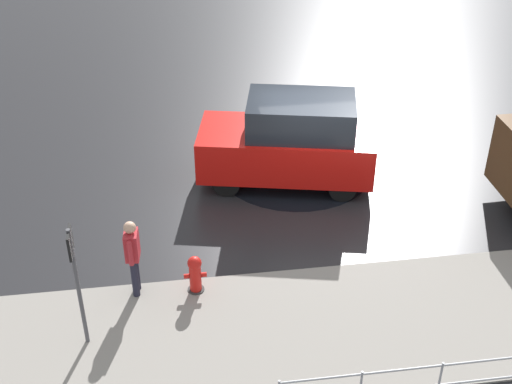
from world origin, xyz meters
TOP-DOWN VIEW (x-y plane):
  - ground_plane at (0.00, 0.00)m, footprint 60.00×60.00m
  - kerb_strip at (0.00, 4.20)m, footprint 24.00×3.20m
  - moving_hatchback at (0.61, -0.66)m, footprint 4.17×2.50m
  - fire_hydrant at (3.02, 2.92)m, footprint 0.42×0.31m
  - pedestrian at (4.10, 2.82)m, footprint 0.27×0.57m
  - metal_railing at (-1.02, 6.19)m, footprint 6.11×0.04m
  - sign_post at (4.94, 3.98)m, footprint 0.07×0.44m
  - puddle_patch at (0.40, -1.13)m, footprint 3.63×3.63m

SIDE VIEW (x-z plane):
  - ground_plane at x=0.00m, z-range 0.00..0.00m
  - puddle_patch at x=0.40m, z-range 0.00..0.01m
  - kerb_strip at x=0.00m, z-range 0.00..0.04m
  - fire_hydrant at x=3.02m, z-range 0.00..0.80m
  - metal_railing at x=-1.02m, z-range 0.17..1.22m
  - pedestrian at x=4.10m, z-range 0.15..1.77m
  - moving_hatchback at x=0.61m, z-range 0.00..2.06m
  - sign_post at x=4.94m, z-range 0.38..2.78m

